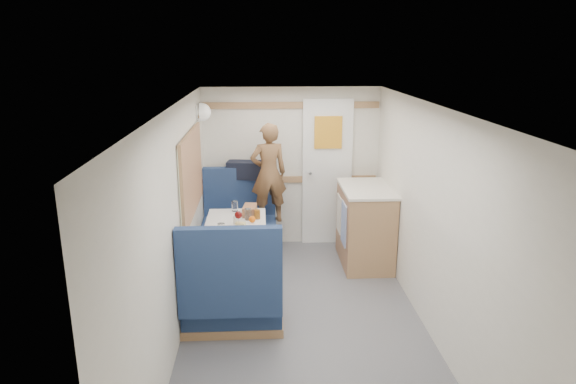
{
  "coord_description": "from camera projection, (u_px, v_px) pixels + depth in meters",
  "views": [
    {
      "loc": [
        -0.37,
        -4.03,
        2.47
      ],
      "look_at": [
        -0.11,
        0.9,
        1.06
      ],
      "focal_mm": 32.0,
      "sensor_mm": 36.0,
      "label": 1
    }
  ],
  "objects": [
    {
      "name": "tumbler_mid",
      "position": [
        235.0,
        206.0,
        5.64
      ],
      "size": [
        0.07,
        0.07,
        0.11
      ],
      "primitive_type": "cylinder",
      "color": "silver",
      "rests_on": "dinette_table"
    },
    {
      "name": "ceiling",
      "position": [
        308.0,
        108.0,
        4.02
      ],
      "size": [
        4.5,
        4.5,
        0.0
      ],
      "primitive_type": "plane",
      "rotation": [
        3.14,
        0.0,
        0.0
      ],
      "color": "silver",
      "rests_on": "wall_back"
    },
    {
      "name": "wall_left",
      "position": [
        174.0,
        231.0,
        4.23
      ],
      "size": [
        0.02,
        4.5,
        2.0
      ],
      "primitive_type": "cube",
      "color": "silver",
      "rests_on": "floor"
    },
    {
      "name": "bench_near",
      "position": [
        232.0,
        298.0,
        4.58
      ],
      "size": [
        0.9,
        0.59,
        1.05
      ],
      "color": "navy",
      "rests_on": "floor"
    },
    {
      "name": "oak_trim_high",
      "position": [
        292.0,
        105.0,
        6.22
      ],
      "size": [
        2.15,
        0.02,
        0.08
      ],
      "primitive_type": "cube",
      "color": "#8B5D3F",
      "rests_on": "wall_back"
    },
    {
      "name": "tray",
      "position": [
        248.0,
        230.0,
        5.04
      ],
      "size": [
        0.33,
        0.4,
        0.02
      ],
      "primitive_type": "cube",
      "rotation": [
        0.0,
        0.0,
        0.18
      ],
      "color": "white",
      "rests_on": "dinette_table"
    },
    {
      "name": "wine_glass",
      "position": [
        238.0,
        216.0,
        5.11
      ],
      "size": [
        0.08,
        0.08,
        0.17
      ],
      "color": "white",
      "rests_on": "dinette_table"
    },
    {
      "name": "dome_light",
      "position": [
        202.0,
        112.0,
        5.81
      ],
      "size": [
        0.2,
        0.2,
        0.2
      ],
      "primitive_type": "sphere",
      "color": "white",
      "rests_on": "wall_left"
    },
    {
      "name": "cheese_block",
      "position": [
        241.0,
        224.0,
        5.14
      ],
      "size": [
        0.11,
        0.09,
        0.03
      ],
      "primitive_type": "cube",
      "rotation": [
        0.0,
        0.0,
        -0.35
      ],
      "color": "#F2E58C",
      "rests_on": "tray"
    },
    {
      "name": "duffel_bag",
      "position": [
        246.0,
        170.0,
        6.3
      ],
      "size": [
        0.47,
        0.28,
        0.21
      ],
      "primitive_type": "cube",
      "rotation": [
        0.0,
        0.0,
        -0.16
      ],
      "color": "black",
      "rests_on": "ledge"
    },
    {
      "name": "ledge",
      "position": [
        239.0,
        180.0,
        6.33
      ],
      "size": [
        0.9,
        0.14,
        0.04
      ],
      "primitive_type": "cube",
      "color": "#8B5D3F",
      "rests_on": "bench_far"
    },
    {
      "name": "beer_glass",
      "position": [
        257.0,
        214.0,
        5.39
      ],
      "size": [
        0.06,
        0.06,
        0.1
      ],
      "primitive_type": "cylinder",
      "color": "brown",
      "rests_on": "dinette_table"
    },
    {
      "name": "pepper_grinder",
      "position": [
        247.0,
        213.0,
        5.45
      ],
      "size": [
        0.03,
        0.03,
        0.09
      ],
      "primitive_type": "cylinder",
      "color": "black",
      "rests_on": "dinette_table"
    },
    {
      "name": "side_window",
      "position": [
        191.0,
        173.0,
        5.13
      ],
      "size": [
        0.04,
        1.3,
        0.72
      ],
      "primitive_type": "cube",
      "color": "#A5AC92",
      "rests_on": "wall_left"
    },
    {
      "name": "person",
      "position": [
        269.0,
        173.0,
        5.99
      ],
      "size": [
        0.48,
        0.37,
        1.18
      ],
      "primitive_type": "imported",
      "rotation": [
        0.0,
        0.0,
        3.36
      ],
      "color": "brown",
      "rests_on": "bench_far"
    },
    {
      "name": "dinette_table",
      "position": [
        236.0,
        236.0,
        5.34
      ],
      "size": [
        0.62,
        0.92,
        0.72
      ],
      "color": "white",
      "rests_on": "floor"
    },
    {
      "name": "galley_counter",
      "position": [
        365.0,
        225.0,
        5.97
      ],
      "size": [
        0.57,
        0.92,
        0.92
      ],
      "color": "#8B5D3F",
      "rests_on": "floor"
    },
    {
      "name": "wall_right",
      "position": [
        436.0,
        226.0,
        4.34
      ],
      "size": [
        0.02,
        4.5,
        2.0
      ],
      "primitive_type": "cube",
      "color": "silver",
      "rests_on": "floor"
    },
    {
      "name": "rear_door",
      "position": [
        327.0,
        170.0,
        6.45
      ],
      "size": [
        0.62,
        0.12,
        1.86
      ],
      "color": "white",
      "rests_on": "wall_back"
    },
    {
      "name": "wall_back",
      "position": [
        291.0,
        167.0,
        6.45
      ],
      "size": [
        2.2,
        0.02,
        2.0
      ],
      "primitive_type": "cube",
      "color": "silver",
      "rests_on": "floor"
    },
    {
      "name": "floor",
      "position": [
        306.0,
        334.0,
        4.56
      ],
      "size": [
        4.5,
        4.5,
        0.0
      ],
      "primitive_type": "plane",
      "color": "#515156",
      "rests_on": "ground"
    },
    {
      "name": "oak_trim_low",
      "position": [
        291.0,
        179.0,
        6.47
      ],
      "size": [
        2.15,
        0.02,
        0.08
      ],
      "primitive_type": "cube",
      "color": "#8B5D3F",
      "rests_on": "wall_back"
    },
    {
      "name": "salt_grinder",
      "position": [
        235.0,
        220.0,
        5.21
      ],
      "size": [
        0.04,
        0.04,
        0.1
      ],
      "primitive_type": "cylinder",
      "color": "white",
      "rests_on": "dinette_table"
    },
    {
      "name": "tumbler_right",
      "position": [
        248.0,
        214.0,
        5.35
      ],
      "size": [
        0.07,
        0.07,
        0.12
      ],
      "primitive_type": "cylinder",
      "color": "white",
      "rests_on": "dinette_table"
    },
    {
      "name": "orange_fruit",
      "position": [
        252.0,
        219.0,
        5.22
      ],
      "size": [
        0.07,
        0.07,
        0.07
      ],
      "primitive_type": "sphere",
      "color": "#D44E09",
      "rests_on": "tray"
    },
    {
      "name": "bench_far",
      "position": [
        240.0,
        231.0,
        6.24
      ],
      "size": [
        0.9,
        0.59,
        1.05
      ],
      "color": "navy",
      "rests_on": "floor"
    },
    {
      "name": "bread_loaf",
      "position": [
        250.0,
        210.0,
        5.51
      ],
      "size": [
        0.16,
        0.26,
        0.1
      ],
      "primitive_type": "cube",
      "rotation": [
        0.0,
        0.0,
        -0.11
      ],
      "color": "brown",
      "rests_on": "dinette_table"
    },
    {
      "name": "tumbler_left",
      "position": [
        221.0,
        229.0,
        4.91
      ],
      "size": [
        0.07,
        0.07,
        0.12
      ],
      "primitive_type": "cylinder",
      "color": "white",
      "rests_on": "dinette_table"
    }
  ]
}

